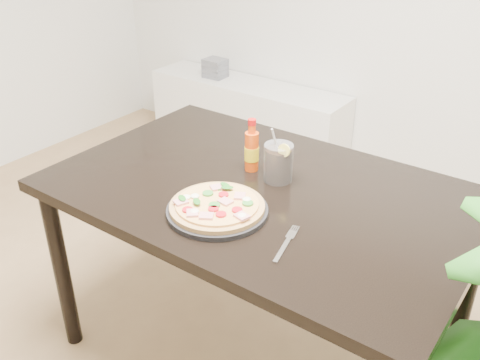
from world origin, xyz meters
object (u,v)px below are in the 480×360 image
Objects in this scene: hot_sauce_bottle at (252,150)px; media_console at (247,119)px; dining_table at (261,208)px; plate at (217,211)px; pizza at (217,205)px; cola_cup at (278,163)px; fork at (287,242)px.

media_console is at bearing 125.73° from hot_sauce_bottle.
dining_table reaches higher than media_console.
media_console is (-1.08, 1.68, -0.51)m from plate.
dining_table is at bearing -53.33° from media_console.
hot_sauce_bottle reaches higher than pizza.
dining_table is 0.24m from pizza.
dining_table is 1.88m from media_console.
dining_table is 4.80× the size of pizza.
pizza reaches higher than media_console.
plate is 0.32m from hot_sauce_bottle.
pizza is at bearing -75.04° from hot_sauce_bottle.
hot_sauce_bottle is (-0.08, 0.30, 0.05)m from pizza.
pizza is 1.54× the size of cola_cup.
pizza is at bearing -94.99° from dining_table.
cola_cup is (0.11, -0.01, -0.01)m from hot_sauce_bottle.
plate is 0.02m from pizza.
plate is at bearing -57.40° from media_console.
hot_sauce_bottle reaches higher than cola_cup.
media_console is (-1.00, 1.39, -0.58)m from hot_sauce_bottle.
cola_cup is at bearing -51.42° from media_console.
pizza is at bearing -96.81° from cola_cup.
plate is 0.26m from fork.
pizza reaches higher than plate.
fork is at bearing -53.67° from cola_cup.
cola_cup reaches higher than fork.
hot_sauce_bottle is at bearing 124.43° from fork.
dining_table is 0.34m from fork.
fork reaches higher than dining_table.
fork is at bearing -2.16° from pizza.
fork is (0.22, -0.30, -0.06)m from cola_cup.
plate is 1.63× the size of hot_sauce_bottle.
cola_cup is at bearing -3.89° from hot_sauce_bottle.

